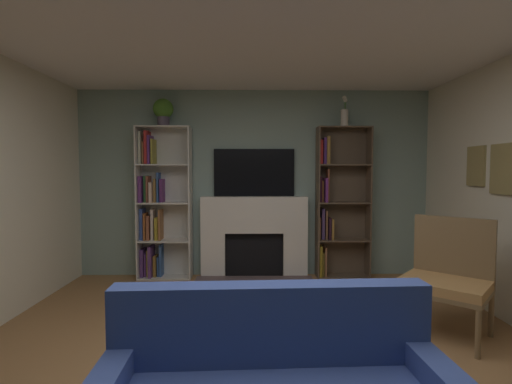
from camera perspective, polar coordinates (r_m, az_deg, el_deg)
name	(u,v)px	position (r m, az deg, el deg)	size (l,w,h in m)	color
wall_back_accent	(254,183)	(5.39, -0.29, 1.28)	(4.93, 0.06, 2.56)	gray
fireplace	(254,235)	(5.34, -0.27, -6.40)	(1.55, 0.48, 1.10)	white
tv	(254,173)	(5.33, -0.28, 2.86)	(1.10, 0.06, 0.65)	black
bookshelf_left	(158,206)	(5.42, -14.19, -1.99)	(0.72, 0.29, 2.05)	silver
bookshelf_right	(336,204)	(5.42, 11.76, -1.73)	(0.72, 0.27, 2.05)	brown
potted_plant	(163,111)	(5.40, -13.51, 11.58)	(0.27, 0.27, 0.37)	#544A5F
vase_with_flowers	(345,115)	(5.41, 12.91, 10.99)	(0.10, 0.10, 0.42)	beige
armchair	(447,275)	(3.93, 26.36, -10.89)	(0.89, 0.88, 1.04)	brown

